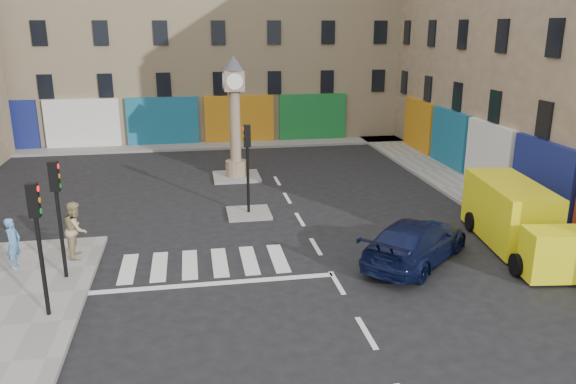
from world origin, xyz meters
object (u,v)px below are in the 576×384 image
object	(u,v)px
pedestrian_tan	(76,229)
clock_pillar	(235,110)
traffic_light_left_near	(37,229)
traffic_light_left_far	(57,201)
pedestrian_blue	(13,243)
navy_sedan	(416,241)
yellow_van	(516,218)
traffic_light_island	(247,155)

from	to	relation	value
pedestrian_tan	clock_pillar	bearing A→B (deg)	-36.60
traffic_light_left_near	clock_pillar	xyz separation A→B (m)	(6.30, 13.80, 0.93)
clock_pillar	traffic_light_left_near	bearing A→B (deg)	-114.55
traffic_light_left_far	clock_pillar	xyz separation A→B (m)	(6.30, 11.40, 0.93)
clock_pillar	traffic_light_left_far	bearing A→B (deg)	-118.94
pedestrian_blue	navy_sedan	bearing A→B (deg)	-85.68
pedestrian_blue	pedestrian_tan	world-z (taller)	pedestrian_tan
traffic_light_left_near	yellow_van	world-z (taller)	traffic_light_left_near
traffic_light_left_near	traffic_light_left_far	bearing A→B (deg)	90.00
clock_pillar	pedestrian_blue	distance (m)	13.35
pedestrian_blue	traffic_light_island	bearing A→B (deg)	-50.58
yellow_van	pedestrian_blue	world-z (taller)	yellow_van
traffic_light_island	pedestrian_tan	size ratio (longest dim) A/B	1.93
traffic_light_left_far	clock_pillar	size ratio (longest dim) A/B	0.61
yellow_van	pedestrian_blue	xyz separation A→B (m)	(-17.02, 0.90, -0.12)
traffic_light_left_far	pedestrian_blue	xyz separation A→B (m)	(-1.73, 1.04, -1.63)
clock_pillar	yellow_van	world-z (taller)	clock_pillar
traffic_light_left_near	yellow_van	distance (m)	15.57
traffic_light_left_far	traffic_light_island	world-z (taller)	traffic_light_left_far
traffic_light_island	clock_pillar	xyz separation A→B (m)	(0.00, 6.00, 0.96)
clock_pillar	navy_sedan	world-z (taller)	clock_pillar
clock_pillar	navy_sedan	distance (m)	13.18
traffic_light_island	traffic_light_left_near	bearing A→B (deg)	-128.93
navy_sedan	traffic_light_left_near	bearing A→B (deg)	56.60
yellow_van	traffic_light_island	bearing A→B (deg)	157.13
traffic_light_left_near	traffic_light_left_far	xyz separation A→B (m)	(0.00, 2.40, 0.00)
traffic_light_left_near	clock_pillar	size ratio (longest dim) A/B	0.61
navy_sedan	pedestrian_tan	xyz separation A→B (m)	(-11.22, 2.13, 0.38)
traffic_light_left_far	clock_pillar	distance (m)	13.05
navy_sedan	pedestrian_tan	distance (m)	11.43
traffic_light_island	pedestrian_tan	xyz separation A→B (m)	(-6.21, -3.74, -1.48)
yellow_van	pedestrian_blue	distance (m)	17.05
yellow_van	pedestrian_tan	size ratio (longest dim) A/B	3.29
pedestrian_tan	traffic_light_left_near	bearing A→B (deg)	174.75
traffic_light_left_far	traffic_light_left_near	bearing A→B (deg)	-90.00
navy_sedan	clock_pillar	bearing A→B (deg)	-20.21
pedestrian_tan	pedestrian_blue	bearing A→B (deg)	104.87
traffic_light_left_near	traffic_light_left_far	distance (m)	2.40
yellow_van	pedestrian_tan	distance (m)	15.28
traffic_light_left_far	yellow_van	size ratio (longest dim) A/B	0.59
traffic_light_island	clock_pillar	size ratio (longest dim) A/B	0.61
pedestrian_blue	pedestrian_tan	bearing A→B (deg)	-60.16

